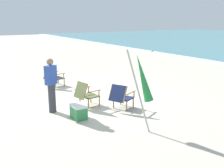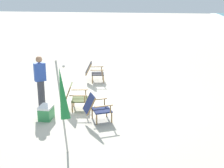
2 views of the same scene
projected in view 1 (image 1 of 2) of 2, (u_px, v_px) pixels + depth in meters
ground_plane at (86, 98)px, 9.25m from camera, size 80.00×80.00×0.00m
beach_chair_mid_center at (86, 93)px, 8.30m from camera, size 0.68×0.77×0.81m
beach_chair_front_right at (53, 76)px, 10.81m from camera, size 0.71×0.84×0.79m
beach_chair_back_right at (121, 96)px, 8.05m from camera, size 0.84×0.91×0.79m
umbrella_furled_green at (143, 79)px, 6.27m from camera, size 0.67×0.50×2.04m
person_near_chairs at (51, 85)px, 7.70m from camera, size 0.35×0.39×1.63m
cooler_box at (79, 112)px, 7.35m from camera, size 0.49×0.35×0.40m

